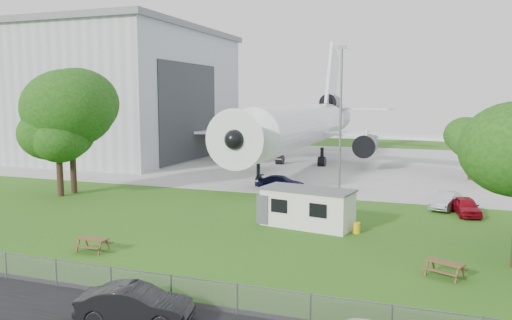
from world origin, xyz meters
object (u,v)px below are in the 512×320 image
(hangar, at_px, (75,93))
(picnic_west, at_px, (93,251))
(car_centre_sedan, at_px, (135,305))
(site_cabin, at_px, (308,208))
(airliner, at_px, (303,124))
(picnic_east, at_px, (444,277))

(hangar, distance_m, picnic_west, 53.76)
(hangar, height_order, car_centre_sedan, hangar)
(site_cabin, bearing_deg, hangar, 145.02)
(picnic_west, distance_m, car_centre_sedan, 10.25)
(picnic_west, relative_size, car_centre_sedan, 0.41)
(airliner, distance_m, car_centre_sedan, 47.91)
(airliner, xyz_separation_m, site_cabin, (8.31, -30.84, -3.96))
(site_cabin, height_order, picnic_west, site_cabin)
(hangar, relative_size, site_cabin, 6.20)
(airliner, relative_size, picnic_west, 26.52)
(hangar, height_order, site_cabin, hangar)
(picnic_east, bearing_deg, car_centre_sedan, -115.36)
(hangar, bearing_deg, site_cabin, -34.98)
(hangar, xyz_separation_m, airliner, (35.97, -0.14, -4.14))
(hangar, height_order, picnic_east, hangar)
(hangar, xyz_separation_m, car_centre_sedan, (41.52, -47.51, -8.68))
(site_cabin, xyz_separation_m, car_centre_sedan, (-2.76, -16.53, -0.58))
(airliner, relative_size, car_centre_sedan, 10.79)
(picnic_east, bearing_deg, site_cabin, 165.45)
(site_cabin, xyz_separation_m, picnic_east, (8.61, -7.10, -1.31))
(site_cabin, height_order, picnic_east, site_cabin)
(hangar, distance_m, airliner, 36.21)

